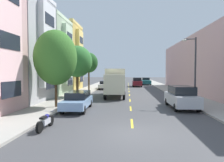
# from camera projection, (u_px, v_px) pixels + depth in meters

# --- Properties ---
(ground_plane) EXTENTS (160.00, 160.00, 0.00)m
(ground_plane) POSITION_uv_depth(u_px,v_px,m) (129.00, 88.00, 40.15)
(ground_plane) COLOR #424244
(sidewalk_left) EXTENTS (3.20, 120.00, 0.14)m
(sidewalk_left) POSITION_uv_depth(u_px,v_px,m) (92.00, 88.00, 38.69)
(sidewalk_left) COLOR #A39E93
(sidewalk_left) RESTS_ON ground_plane
(sidewalk_right) EXTENTS (3.20, 120.00, 0.14)m
(sidewalk_right) POSITION_uv_depth(u_px,v_px,m) (167.00, 88.00, 37.61)
(sidewalk_right) COLOR #A39E93
(sidewalk_right) RESTS_ON ground_plane
(lane_centerline_dashes) EXTENTS (0.14, 47.20, 0.01)m
(lane_centerline_dashes) POSITION_uv_depth(u_px,v_px,m) (129.00, 90.00, 34.67)
(lane_centerline_dashes) COLOR yellow
(lane_centerline_dashes) RESTS_ON ground_plane
(townhouse_third_sage) EXTENTS (13.39, 6.80, 10.57)m
(townhouse_third_sage) POSITION_uv_depth(u_px,v_px,m) (22.00, 58.00, 28.00)
(townhouse_third_sage) COLOR #99AD8E
(townhouse_third_sage) RESTS_ON ground_plane
(townhouse_fourth_mustard) EXTENTS (13.74, 6.80, 11.39)m
(townhouse_fourth_mustard) POSITION_uv_depth(u_px,v_px,m) (42.00, 58.00, 34.97)
(townhouse_fourth_mustard) COLOR tan
(townhouse_fourth_mustard) RESTS_ON ground_plane
(street_tree_nearest) EXTENTS (3.63, 3.63, 6.56)m
(street_tree_nearest) POSITION_uv_depth(u_px,v_px,m) (56.00, 58.00, 17.13)
(street_tree_nearest) COLOR #47331E
(street_tree_nearest) RESTS_ON sidewalk_left
(street_tree_second) EXTENTS (3.67, 3.67, 6.19)m
(street_tree_second) POSITION_uv_depth(u_px,v_px,m) (77.00, 62.00, 24.50)
(street_tree_second) COLOR #47331E
(street_tree_second) RESTS_ON sidewalk_left
(street_tree_third) EXTENTS (2.86, 2.86, 6.06)m
(street_tree_third) POSITION_uv_depth(u_px,v_px,m) (89.00, 63.00, 31.87)
(street_tree_third) COLOR #47331E
(street_tree_third) RESTS_ON sidewalk_left
(street_lamp) EXTENTS (1.35, 0.28, 6.23)m
(street_lamp) POSITION_uv_depth(u_px,v_px,m) (194.00, 65.00, 18.95)
(street_lamp) COLOR #38383D
(street_lamp) RESTS_ON sidewalk_right
(delivery_box_truck) EXTENTS (2.56, 8.17, 3.53)m
(delivery_box_truck) POSITION_uv_depth(u_px,v_px,m) (116.00, 81.00, 25.97)
(delivery_box_truck) COLOR beige
(delivery_box_truck) RESTS_ON ground_plane
(parked_sedan_champagne) EXTENTS (1.80, 4.50, 1.43)m
(parked_sedan_champagne) POSITION_uv_depth(u_px,v_px,m) (109.00, 83.00, 44.96)
(parked_sedan_champagne) COLOR tan
(parked_sedan_champagne) RESTS_ON ground_plane
(parked_wagon_red) EXTENTS (1.82, 4.70, 1.50)m
(parked_wagon_red) POSITION_uv_depth(u_px,v_px,m) (115.00, 79.00, 64.39)
(parked_wagon_red) COLOR #AD1E1E
(parked_wagon_red) RESTS_ON ground_plane
(parked_suv_silver) EXTENTS (2.02, 4.83, 1.93)m
(parked_suv_silver) POSITION_uv_depth(u_px,v_px,m) (181.00, 97.00, 17.29)
(parked_suv_silver) COLOR #B2B5BA
(parked_suv_silver) RESTS_ON ground_plane
(parked_wagon_sky) EXTENTS (1.96, 4.75, 1.50)m
(parked_wagon_sky) POSITION_uv_depth(u_px,v_px,m) (78.00, 100.00, 16.54)
(parked_wagon_sky) COLOR #7A9EC6
(parked_wagon_sky) RESTS_ON ground_plane
(parked_pickup_teal) EXTENTS (2.06, 5.32, 1.73)m
(parked_pickup_teal) POSITION_uv_depth(u_px,v_px,m) (146.00, 81.00, 49.32)
(parked_pickup_teal) COLOR #195B60
(parked_pickup_teal) RESTS_ON ground_plane
(parked_wagon_white) EXTENTS (1.85, 4.71, 1.50)m
(parked_wagon_white) POSITION_uv_depth(u_px,v_px,m) (105.00, 85.00, 37.00)
(parked_wagon_white) COLOR silver
(parked_wagon_white) RESTS_ON ground_plane
(moving_burgundy_sedan) EXTENTS (1.95, 4.80, 1.93)m
(moving_burgundy_sedan) POSITION_uv_depth(u_px,v_px,m) (137.00, 82.00, 43.18)
(moving_burgundy_sedan) COLOR maroon
(moving_burgundy_sedan) RESTS_ON ground_plane
(parked_motorcycle) EXTENTS (0.62, 2.05, 0.90)m
(parked_motorcycle) POSITION_uv_depth(u_px,v_px,m) (45.00, 122.00, 10.99)
(parked_motorcycle) COLOR black
(parked_motorcycle) RESTS_ON ground_plane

